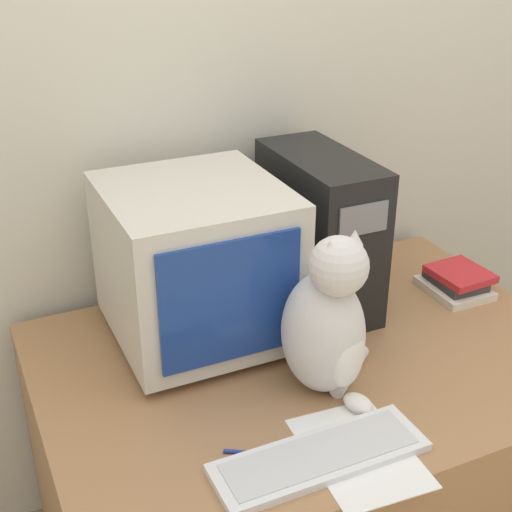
% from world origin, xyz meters
% --- Properties ---
extents(wall_back, '(7.00, 0.05, 2.50)m').
position_xyz_m(wall_back, '(0.00, 1.01, 1.25)').
color(wall_back, beige).
rests_on(wall_back, ground_plane).
extents(desk, '(1.36, 0.94, 0.71)m').
position_xyz_m(desk, '(0.00, 0.47, 0.36)').
color(desk, '#9E7047').
rests_on(desk, ground_plane).
extents(crt_monitor, '(0.43, 0.46, 0.41)m').
position_xyz_m(crt_monitor, '(-0.23, 0.68, 0.93)').
color(crt_monitor, beige).
rests_on(crt_monitor, desk).
extents(computer_tower, '(0.19, 0.42, 0.43)m').
position_xyz_m(computer_tower, '(0.14, 0.71, 0.93)').
color(computer_tower, black).
rests_on(computer_tower, desk).
extents(keyboard, '(0.46, 0.14, 0.02)m').
position_xyz_m(keyboard, '(-0.17, 0.13, 0.73)').
color(keyboard, silver).
rests_on(keyboard, desk).
extents(cat, '(0.28, 0.28, 0.40)m').
position_xyz_m(cat, '(-0.04, 0.34, 0.89)').
color(cat, silver).
rests_on(cat, desk).
extents(book_stack, '(0.17, 0.20, 0.07)m').
position_xyz_m(book_stack, '(0.54, 0.58, 0.75)').
color(book_stack, beige).
rests_on(book_stack, desk).
extents(pen, '(0.13, 0.08, 0.01)m').
position_xyz_m(pen, '(-0.28, 0.20, 0.72)').
color(pen, navy).
rests_on(pen, desk).
extents(paper_sheet, '(0.23, 0.31, 0.00)m').
position_xyz_m(paper_sheet, '(-0.09, 0.12, 0.72)').
color(paper_sheet, white).
rests_on(paper_sheet, desk).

